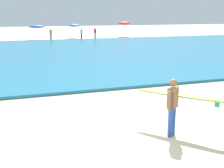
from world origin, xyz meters
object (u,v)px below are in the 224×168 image
Objects in this scene: beach_umbrella_2 at (37,27)px; beachgoer_near_row_right at (81,33)px; beachgoer_near_row_left at (51,34)px; beach_umbrella_4 at (124,23)px; beachgoer_near_row_mid at (95,33)px; surfer_with_board at (176,100)px; beach_umbrella_3 at (74,25)px.

beach_umbrella_2 is 1.31× the size of beachgoer_near_row_right.
beach_umbrella_2 reaches higher than beachgoer_near_row_left.
beach_umbrella_4 reaches higher than beach_umbrella_2.
beachgoer_near_row_mid is at bearing 6.51° from beachgoer_near_row_left.
beachgoer_near_row_left is 6.46m from beachgoer_near_row_mid.
beachgoer_near_row_left is 1.00× the size of beachgoer_near_row_mid.
beach_umbrella_3 reaches higher than surfer_with_board.
beachgoer_near_row_left and beachgoer_near_row_mid have the same top height.
surfer_with_board is 39.53m from beach_umbrella_4.
beachgoer_near_row_right is (-7.76, -3.49, -1.21)m from beach_umbrella_4.
beach_umbrella_2 is at bearing 170.63° from beachgoer_near_row_right.
beach_umbrella_3 is 1.32× the size of beachgoer_near_row_right.
beach_umbrella_2 is 1.31× the size of beachgoer_near_row_left.
surfer_with_board is 37.34m from beach_umbrella_3.
beach_umbrella_4 is (8.10, 0.31, 0.21)m from beach_umbrella_3.
beachgoer_near_row_right is at bearing -163.17° from beachgoer_near_row_mid.
beachgoer_near_row_right is at bearing 81.27° from surfer_with_board.
beach_umbrella_2 is at bearing -158.59° from beach_umbrella_3.
beach_umbrella_2 is 8.18m from beachgoer_near_row_mid.
beach_umbrella_4 reaches higher than beach_umbrella_3.
beachgoer_near_row_right is at bearing 1.05° from beachgoer_near_row_left.
beach_umbrella_2 is at bearing -169.62° from beach_umbrella_4.
surfer_with_board is 34.24m from beachgoer_near_row_right.
beach_umbrella_4 is at bearing 70.85° from surfer_with_board.
beachgoer_near_row_left is 4.25m from beachgoer_near_row_right.
beachgoer_near_row_mid is 2.26m from beachgoer_near_row_right.
beach_umbrella_3 is 8.11m from beach_umbrella_4.
beach_umbrella_4 is 8.60m from beachgoer_near_row_right.
beach_umbrella_3 is at bearing 82.52° from surfer_with_board.
beachgoer_near_row_left and beachgoer_near_row_right have the same top height.
beachgoer_near_row_mid is at bearing 16.83° from beachgoer_near_row_right.
beachgoer_near_row_right is (-2.17, -0.65, 0.00)m from beachgoer_near_row_mid.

